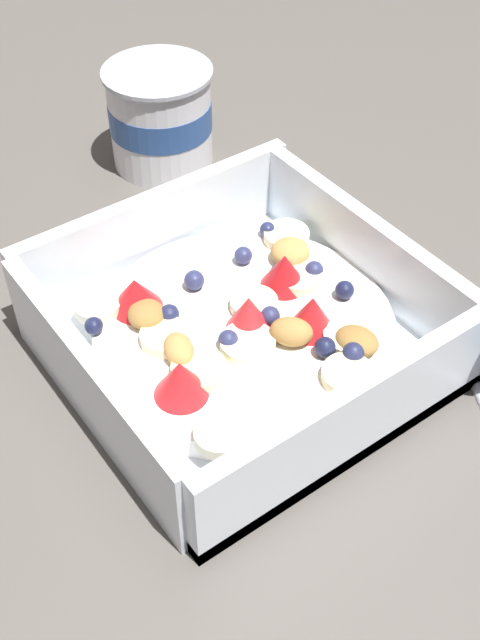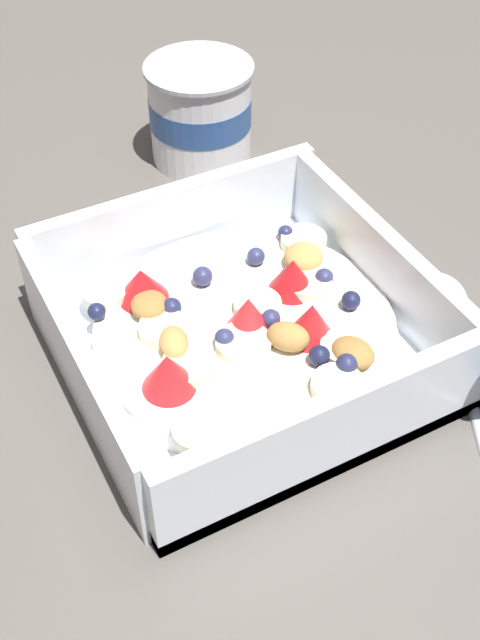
{
  "view_description": "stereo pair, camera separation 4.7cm",
  "coord_description": "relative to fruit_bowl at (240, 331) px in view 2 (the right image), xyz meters",
  "views": [
    {
      "loc": [
        -0.2,
        -0.25,
        0.36
      ],
      "look_at": [
        -0.0,
        0.02,
        0.03
      ],
      "focal_mm": 44.84,
      "sensor_mm": 36.0,
      "label": 1
    },
    {
      "loc": [
        -0.16,
        -0.28,
        0.36
      ],
      "look_at": [
        -0.0,
        0.02,
        0.03
      ],
      "focal_mm": 44.84,
      "sensor_mm": 36.0,
      "label": 2
    }
  ],
  "objects": [
    {
      "name": "spoon",
      "position": [
        0.13,
        -0.04,
        -0.02
      ],
      "size": [
        0.1,
        0.16,
        0.01
      ],
      "color": "silver",
      "rests_on": "ground"
    },
    {
      "name": "fruit_bowl",
      "position": [
        0.0,
        0.0,
        0.0
      ],
      "size": [
        0.2,
        0.2,
        0.06
      ],
      "color": "white",
      "rests_on": "ground"
    },
    {
      "name": "yogurt_cup",
      "position": [
        0.07,
        0.21,
        0.02
      ],
      "size": [
        0.08,
        0.08,
        0.08
      ],
      "color": "white",
      "rests_on": "ground"
    },
    {
      "name": "ground_plane",
      "position": [
        0.0,
        -0.02,
        -0.02
      ],
      "size": [
        2.4,
        2.4,
        0.0
      ],
      "primitive_type": "plane",
      "color": "#56514C"
    }
  ]
}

